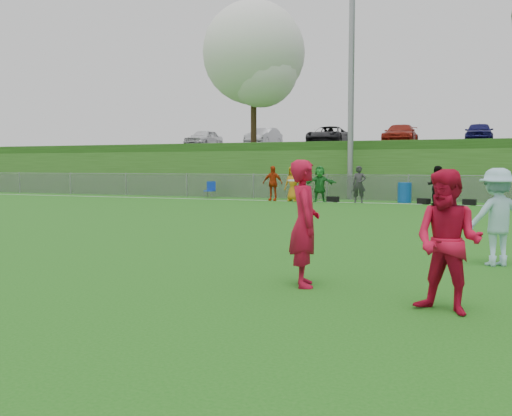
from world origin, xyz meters
The scene contains 16 objects.
ground centered at (0.00, 0.00, 0.00)m, with size 120.00×120.00×0.00m, color #1C6415.
sideline_far centered at (0.00, 18.00, 0.01)m, with size 60.00×0.10×0.01m, color white.
fence centered at (0.00, 20.00, 0.65)m, with size 58.00×0.06×1.30m.
light_pole centered at (-3.00, 20.80, 6.71)m, with size 1.20×0.40×12.15m.
berm centered at (0.00, 31.00, 1.50)m, with size 120.00×18.00×3.00m, color #224A14.
parking_lot centered at (0.00, 33.00, 3.05)m, with size 120.00×12.00×0.10m, color black.
tree_white_flowering centered at (-9.84, 24.92, 8.32)m, with size 6.30×6.30×8.78m.
car_row centered at (-1.17, 32.00, 3.82)m, with size 32.04×5.18×1.44m.
spectator_row centered at (-3.13, 18.00, 0.85)m, with size 8.60×0.89×1.69m.
gear_bags centered at (1.23, 18.10, 0.13)m, with size 8.29×0.55×0.26m.
player_red_left centered at (1.00, -0.47, 0.88)m, with size 0.64×0.42×1.76m, color #B60C2C.
player_red_center centered at (2.94, -1.29, 0.82)m, with size 0.80×0.62×1.64m, color red.
player_blue centered at (3.52, 2.31, 0.82)m, with size 1.06×0.61×1.64m, color #9FCCDD.
frisbee centered at (0.15, 1.77, 1.42)m, with size 0.28×0.28×0.03m.
recycling_bin centered at (-0.03, 18.85, 0.47)m, with size 0.62×0.62×0.93m, color #0F4AA6.
camp_chair centered at (-10.00, 18.82, 0.26)m, with size 0.52×0.53×0.88m.
Camera 1 is at (3.28, -8.03, 1.67)m, focal length 40.00 mm.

